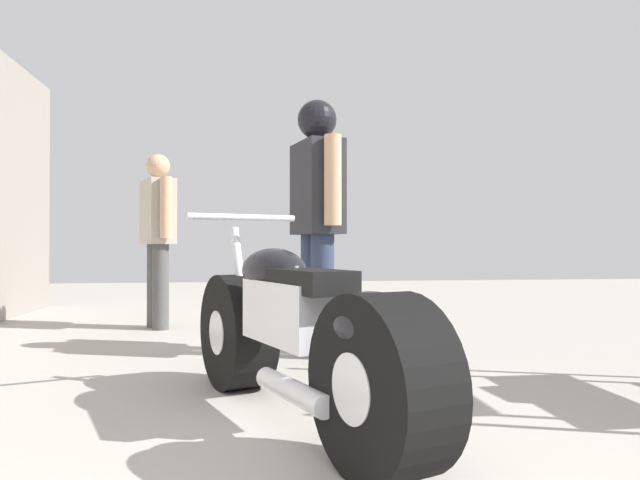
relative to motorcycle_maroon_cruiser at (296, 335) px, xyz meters
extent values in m
plane|color=#A8A399|center=(0.12, 1.20, -0.39)|extent=(18.16, 18.16, 0.00)
cylinder|color=black|center=(-0.25, 0.69, -0.08)|extent=(0.44, 0.66, 0.62)
cylinder|color=silver|center=(-0.25, 0.69, -0.08)|extent=(0.31, 0.31, 0.24)
cylinder|color=black|center=(0.23, -0.62, -0.08)|extent=(0.44, 0.66, 0.62)
cylinder|color=silver|center=(0.23, -0.62, -0.08)|extent=(0.31, 0.31, 0.24)
cube|color=silver|center=(-0.01, 0.04, 0.10)|extent=(0.43, 0.66, 0.27)
ellipsoid|color=black|center=(-0.09, 0.24, 0.27)|extent=(0.41, 0.56, 0.21)
cube|color=black|center=(0.05, -0.13, 0.24)|extent=(0.36, 0.51, 0.10)
ellipsoid|color=black|center=(0.21, -0.58, 0.12)|extent=(0.38, 0.49, 0.23)
cylinder|color=silver|center=(-0.24, 0.66, 0.21)|extent=(0.13, 0.25, 0.56)
cylinder|color=silver|center=(-0.23, 0.62, 0.54)|extent=(0.58, 0.24, 0.03)
cylinder|color=silver|center=(-0.04, -0.28, -0.17)|extent=(0.27, 0.53, 0.09)
cylinder|color=#4C4C4C|center=(-0.98, 3.05, 0.01)|extent=(0.20, 0.20, 0.80)
cylinder|color=#4C4C4C|center=(-1.06, 3.23, 0.01)|extent=(0.20, 0.20, 0.80)
cube|color=#B2A899|center=(-1.02, 3.14, 0.71)|extent=(0.39, 0.50, 0.61)
cylinder|color=tan|center=(-0.92, 2.89, 0.74)|extent=(0.14, 0.14, 0.56)
cylinder|color=tan|center=(-1.13, 3.39, 0.74)|extent=(0.14, 0.14, 0.56)
sphere|color=tan|center=(-1.02, 3.14, 1.15)|extent=(0.22, 0.22, 0.22)
cylinder|color=#2D3851|center=(0.32, 1.49, 0.04)|extent=(0.20, 0.20, 0.86)
cylinder|color=#2D3851|center=(0.27, 1.70, 0.04)|extent=(0.20, 0.20, 0.86)
cube|color=#2D2D33|center=(0.30, 1.60, 0.80)|extent=(0.36, 0.52, 0.66)
cylinder|color=tan|center=(0.37, 1.31, 0.83)|extent=(0.14, 0.14, 0.60)
cylinder|color=tan|center=(0.23, 1.88, 0.83)|extent=(0.14, 0.14, 0.60)
sphere|color=black|center=(0.30, 1.60, 1.27)|extent=(0.24, 0.24, 0.24)
sphere|color=black|center=(0.30, 1.60, 1.29)|extent=(0.28, 0.28, 0.28)
camera|label=1|loc=(-0.23, -2.54, 0.39)|focal=32.86mm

